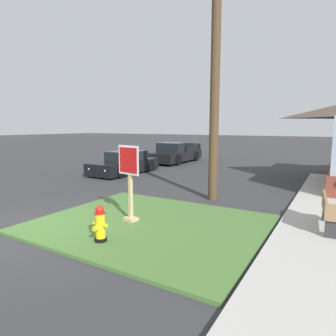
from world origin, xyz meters
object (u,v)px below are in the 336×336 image
Objects in this scene: pickup_truck_black at (175,154)px; utility_pole at (215,70)px; stop_sign at (130,184)px; street_bench at (329,211)px; fire_hydrant at (100,225)px; manhole_cover at (125,201)px; parked_sedan_black at (125,164)px.

pickup_truck_black is 0.58× the size of utility_pole.
street_bench is at bearing 21.86° from stop_sign.
fire_hydrant is at bearing -97.06° from utility_pole.
parked_sedan_black is at bearing 129.08° from manhole_cover.
manhole_cover is (-1.64, 1.81, -1.10)m from stop_sign.
parked_sedan_black is at bearing -90.32° from pickup_truck_black.
parked_sedan_black reaches higher than fire_hydrant.
pickup_truck_black is at bearing 112.84° from fire_hydrant.
street_bench is (10.31, -10.66, -0.03)m from pickup_truck_black.
utility_pole reaches higher than fire_hydrant.
fire_hydrant is 1.66m from stop_sign.
fire_hydrant is at bearing -54.12° from parked_sedan_black.
manhole_cover is (-1.96, 3.31, -0.46)m from fire_hydrant.
street_bench is 0.17× the size of utility_pole.
parked_sedan_black reaches higher than street_bench.
parked_sedan_black is 11.42m from street_bench.
street_bench is (10.34, -4.84, 0.04)m from parked_sedan_black.
stop_sign is 0.47× the size of parked_sedan_black.
parked_sedan_black is (-5.63, 6.73, -0.56)m from stop_sign.
stop_sign is 0.40× the size of pickup_truck_black.
manhole_cover is 5.54m from utility_pole.
parked_sedan_black is 0.86× the size of pickup_truck_black.
street_bench is 5.74m from utility_pole.
stop_sign reaches higher than fire_hydrant.
fire_hydrant is 10.15m from parked_sedan_black.
stop_sign is at bearing -50.07° from parked_sedan_black.
manhole_cover is at bearing -145.21° from utility_pole.
fire_hydrant is 0.09× the size of utility_pole.
fire_hydrant is 0.16× the size of pickup_truck_black.
pickup_truck_black reaches higher than parked_sedan_black.
street_bench is at bearing -24.58° from utility_pole.
stop_sign is 5.11m from street_bench.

